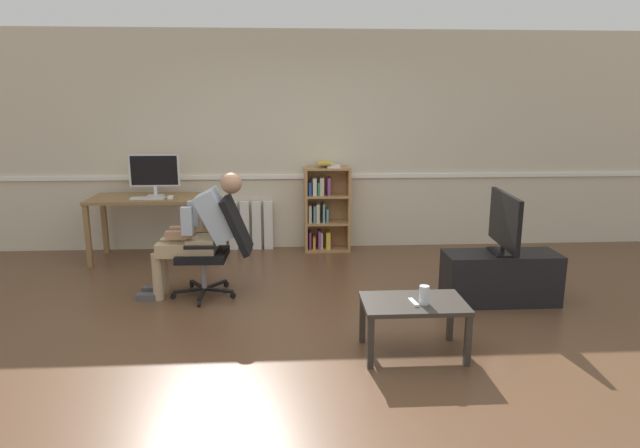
# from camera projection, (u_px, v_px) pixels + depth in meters

# --- Properties ---
(ground_plane) EXTENTS (18.00, 18.00, 0.00)m
(ground_plane) POSITION_uv_depth(u_px,v_px,m) (308.00, 328.00, 4.57)
(ground_plane) COLOR brown
(back_wall) EXTENTS (12.00, 0.13, 2.70)m
(back_wall) POSITION_uv_depth(u_px,v_px,m) (300.00, 142.00, 6.85)
(back_wall) COLOR beige
(back_wall) RESTS_ON ground_plane
(computer_desk) EXTENTS (1.33, 0.66, 0.76)m
(computer_desk) POSITION_uv_depth(u_px,v_px,m) (148.00, 205.00, 6.41)
(computer_desk) COLOR olive
(computer_desk) RESTS_ON ground_plane
(imac_monitor) EXTENTS (0.59, 0.14, 0.49)m
(imac_monitor) POSITION_uv_depth(u_px,v_px,m) (154.00, 172.00, 6.40)
(imac_monitor) COLOR silver
(imac_monitor) RESTS_ON computer_desk
(keyboard) EXTENTS (0.38, 0.12, 0.02)m
(keyboard) POSITION_uv_depth(u_px,v_px,m) (148.00, 198.00, 6.25)
(keyboard) COLOR silver
(keyboard) RESTS_ON computer_desk
(computer_mouse) EXTENTS (0.06, 0.10, 0.03)m
(computer_mouse) POSITION_uv_depth(u_px,v_px,m) (171.00, 197.00, 6.28)
(computer_mouse) COLOR white
(computer_mouse) RESTS_ON computer_desk
(bookshelf) EXTENTS (0.57, 0.29, 1.13)m
(bookshelf) POSITION_uv_depth(u_px,v_px,m) (325.00, 209.00, 6.84)
(bookshelf) COLOR #AD7F4C
(bookshelf) RESTS_ON ground_plane
(radiator) EXTENTS (0.86, 0.08, 0.62)m
(radiator) POSITION_uv_depth(u_px,v_px,m) (239.00, 225.00, 6.93)
(radiator) COLOR white
(radiator) RESTS_ON ground_plane
(office_chair) EXTENTS (0.79, 0.61, 0.98)m
(office_chair) POSITION_uv_depth(u_px,v_px,m) (218.00, 243.00, 5.22)
(office_chair) COLOR black
(office_chair) RESTS_ON ground_plane
(person_seated) EXTENTS (1.03, 0.40, 1.21)m
(person_seated) POSITION_uv_depth(u_px,v_px,m) (200.00, 231.00, 5.19)
(person_seated) COLOR tan
(person_seated) RESTS_ON ground_plane
(tv_stand) EXTENTS (1.05, 0.40, 0.48)m
(tv_stand) POSITION_uv_depth(u_px,v_px,m) (500.00, 278.00, 5.11)
(tv_stand) COLOR black
(tv_stand) RESTS_ON ground_plane
(tv_screen) EXTENTS (0.22, 0.80, 0.56)m
(tv_screen) POSITION_uv_depth(u_px,v_px,m) (505.00, 222.00, 4.99)
(tv_screen) COLOR black
(tv_screen) RESTS_ON tv_stand
(coffee_table) EXTENTS (0.76, 0.49, 0.42)m
(coffee_table) POSITION_uv_depth(u_px,v_px,m) (414.00, 309.00, 4.04)
(coffee_table) COLOR #332D28
(coffee_table) RESTS_ON ground_plane
(drinking_glass) EXTENTS (0.07, 0.07, 0.14)m
(drinking_glass) POSITION_uv_depth(u_px,v_px,m) (424.00, 295.00, 3.96)
(drinking_glass) COLOR silver
(drinking_glass) RESTS_ON coffee_table
(spare_remote) EXTENTS (0.06, 0.15, 0.02)m
(spare_remote) POSITION_uv_depth(u_px,v_px,m) (413.00, 302.00, 3.98)
(spare_remote) COLOR white
(spare_remote) RESTS_ON coffee_table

